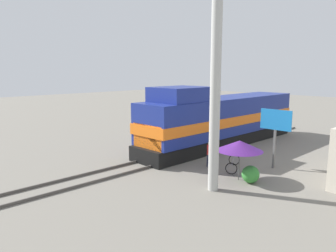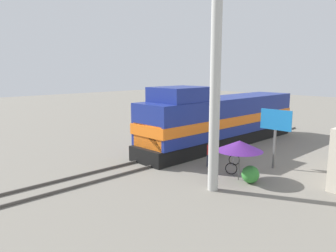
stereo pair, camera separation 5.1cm
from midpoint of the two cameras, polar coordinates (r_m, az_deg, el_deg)
ground_plane at (r=22.04m, az=0.19°, el=-5.69°), size 120.00×120.00×0.00m
rail_near at (r=22.53m, az=-1.08°, el=-5.15°), size 0.08×34.35×0.15m
rail_far at (r=21.53m, az=1.53°, el=-5.86°), size 0.08×34.35×0.15m
locomotive at (r=25.67m, az=9.03°, el=1.02°), size 3.17×16.40×4.74m
utility_pole at (r=15.63m, az=8.37°, el=9.29°), size 1.80×0.51×11.47m
vendor_umbrella at (r=17.84m, az=12.44°, el=-3.37°), size 2.48×2.48×2.17m
billboard_sign at (r=20.41m, az=18.30°, el=0.29°), size 1.96×0.12×3.56m
shrub_cluster at (r=17.87m, az=14.23°, el=-8.17°), size 0.93×0.93×0.93m
person_bystander at (r=20.21m, az=7.34°, el=-4.72°), size 0.34×0.34×1.58m
bicycle at (r=19.96m, az=11.29°, el=-6.49°), size 1.54×2.01×0.68m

